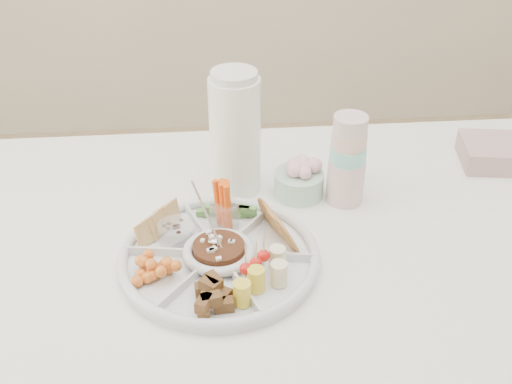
{
  "coord_description": "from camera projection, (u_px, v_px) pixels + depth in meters",
  "views": [
    {
      "loc": [
        -0.15,
        -1.0,
        1.56
      ],
      "look_at": [
        -0.06,
        0.06,
        0.85
      ],
      "focal_mm": 45.0,
      "sensor_mm": 36.0,
      "label": 1
    }
  ],
  "objects": [
    {
      "name": "bean_dip",
      "position": [
        219.0,
        252.0,
        1.22
      ],
      "size": [
        0.11,
        0.11,
        0.04
      ],
      "primitive_type": "cylinder",
      "rotation": [
        0.0,
        0.0,
        -0.15
      ],
      "color": "#5B2D17",
      "rests_on": "party_tray"
    },
    {
      "name": "carrot_cucumber",
      "position": [
        225.0,
        199.0,
        1.31
      ],
      "size": [
        0.14,
        0.14,
        0.11
      ],
      "primitive_type": null,
      "rotation": [
        0.0,
        0.0,
        -0.15
      ],
      "color": "#FA550E",
      "rests_on": "party_tray"
    },
    {
      "name": "cup_stack",
      "position": [
        348.0,
        156.0,
        1.36
      ],
      "size": [
        0.09,
        0.09,
        0.22
      ],
      "primitive_type": "cylinder",
      "rotation": [
        0.0,
        0.0,
        0.13
      ],
      "color": "silver",
      "rests_on": "dining_table"
    },
    {
      "name": "pita_raisins",
      "position": [
        166.0,
        223.0,
        1.28
      ],
      "size": [
        0.12,
        0.12,
        0.06
      ],
      "primitive_type": null,
      "rotation": [
        0.0,
        0.0,
        -0.15
      ],
      "color": "tan",
      "rests_on": "party_tray"
    },
    {
      "name": "napkin_stack",
      "position": [
        496.0,
        153.0,
        1.54
      ],
      "size": [
        0.18,
        0.16,
        0.05
      ],
      "primitive_type": "cube",
      "rotation": [
        0.0,
        0.0,
        -0.15
      ],
      "color": "#B49190",
      "rests_on": "dining_table"
    },
    {
      "name": "dining_table",
      "position": [
        285.0,
        375.0,
        1.49
      ],
      "size": [
        1.52,
        1.02,
        0.76
      ],
      "primitive_type": "cube",
      "color": "white",
      "rests_on": "floor"
    },
    {
      "name": "flower_bowl",
      "position": [
        299.0,
        179.0,
        1.42
      ],
      "size": [
        0.12,
        0.12,
        0.08
      ],
      "primitive_type": "cylinder",
      "rotation": [
        0.0,
        0.0,
        -0.11
      ],
      "color": "silver",
      "rests_on": "dining_table"
    },
    {
      "name": "tortillas",
      "position": [
        279.0,
        228.0,
        1.26
      ],
      "size": [
        0.12,
        0.12,
        0.06
      ],
      "primitive_type": null,
      "rotation": [
        0.0,
        0.0,
        -0.15
      ],
      "color": "olive",
      "rests_on": "party_tray"
    },
    {
      "name": "banana_tomato",
      "position": [
        277.0,
        264.0,
        1.15
      ],
      "size": [
        0.12,
        0.12,
        0.08
      ],
      "primitive_type": null,
      "rotation": [
        0.0,
        0.0,
        -0.15
      ],
      "color": "#CCC875",
      "rests_on": "party_tray"
    },
    {
      "name": "cherries",
      "position": [
        153.0,
        269.0,
        1.17
      ],
      "size": [
        0.11,
        0.11,
        0.04
      ],
      "primitive_type": null,
      "rotation": [
        0.0,
        0.0,
        -0.15
      ],
      "color": "orange",
      "rests_on": "party_tray"
    },
    {
      "name": "thermos",
      "position": [
        235.0,
        132.0,
        1.39
      ],
      "size": [
        0.12,
        0.12,
        0.29
      ],
      "primitive_type": "cylinder",
      "rotation": [
        0.0,
        0.0,
        -0.13
      ],
      "color": "white",
      "rests_on": "dining_table"
    },
    {
      "name": "granola_chunks",
      "position": [
        210.0,
        296.0,
        1.11
      ],
      "size": [
        0.11,
        0.11,
        0.04
      ],
      "primitive_type": null,
      "rotation": [
        0.0,
        0.0,
        -0.15
      ],
      "color": "#4C3320",
      "rests_on": "party_tray"
    },
    {
      "name": "party_tray",
      "position": [
        219.0,
        255.0,
        1.23
      ],
      "size": [
        0.43,
        0.43,
        0.04
      ],
      "primitive_type": "cylinder",
      "rotation": [
        0.0,
        0.0,
        -0.15
      ],
      "color": "white",
      "rests_on": "dining_table"
    }
  ]
}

